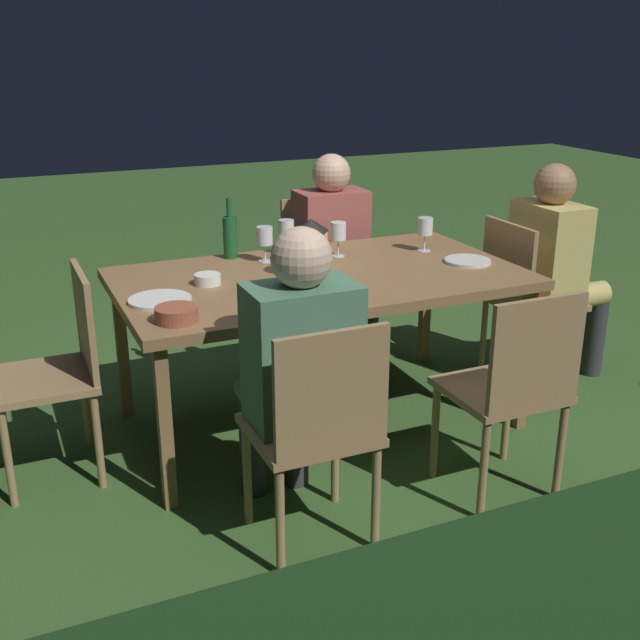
{
  "coord_description": "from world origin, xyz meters",
  "views": [
    {
      "loc": [
        1.36,
        3.07,
        1.73
      ],
      "look_at": [
        0.0,
        0.0,
        0.51
      ],
      "focal_mm": 43.65,
      "sensor_mm": 36.0,
      "label": 1
    }
  ],
  "objects_px": {
    "wine_glass_c": "(265,238)",
    "bowl_dip": "(177,314)",
    "chair_side_right_a": "(513,385)",
    "person_in_rust": "(336,249)",
    "wine_glass_b": "(338,233)",
    "bowl_olives": "(312,259)",
    "person_in_green": "(296,364)",
    "bowl_salad": "(258,295)",
    "plate_a": "(468,261)",
    "green_bottle_on_table": "(230,236)",
    "person_in_mustard": "(557,262)",
    "plate_b": "(160,300)",
    "chair_side_left_a": "(321,267)",
    "dining_table": "(320,285)",
    "chair_head_near": "(523,294)",
    "chair_side_right_b": "(318,426)",
    "wine_glass_a": "(425,228)",
    "wine_glass_d": "(286,230)",
    "bowl_bread": "(207,279)",
    "chair_head_far": "(60,365)",
    "lantern_centerpiece": "(311,245)"
  },
  "relations": [
    {
      "from": "wine_glass_b",
      "to": "plate_a",
      "type": "xyz_separation_m",
      "value": [
        -0.51,
        0.35,
        -0.11
      ]
    },
    {
      "from": "chair_side_right_b",
      "to": "bowl_bread",
      "type": "height_order",
      "value": "chair_side_right_b"
    },
    {
      "from": "wine_glass_b",
      "to": "plate_a",
      "type": "height_order",
      "value": "wine_glass_b"
    },
    {
      "from": "wine_glass_c",
      "to": "bowl_dip",
      "type": "distance_m",
      "value": 0.88
    },
    {
      "from": "wine_glass_c",
      "to": "bowl_dip",
      "type": "relative_size",
      "value": 1.04
    },
    {
      "from": "wine_glass_c",
      "to": "green_bottle_on_table",
      "type": "bearing_deg",
      "value": -45.65
    },
    {
      "from": "chair_head_near",
      "to": "chair_side_right_b",
      "type": "relative_size",
      "value": 1.0
    },
    {
      "from": "chair_side_right_a",
      "to": "chair_side_left_a",
      "type": "xyz_separation_m",
      "value": [
        0.0,
        -1.8,
        0.0
      ]
    },
    {
      "from": "chair_head_near",
      "to": "chair_side_right_b",
      "type": "xyz_separation_m",
      "value": [
        1.56,
        0.9,
        0.0
      ]
    },
    {
      "from": "bowl_salad",
      "to": "person_in_rust",
      "type": "bearing_deg",
      "value": -129.96
    },
    {
      "from": "dining_table",
      "to": "chair_head_far",
      "type": "relative_size",
      "value": 2.08
    },
    {
      "from": "green_bottle_on_table",
      "to": "plate_b",
      "type": "bearing_deg",
      "value": 48.4
    },
    {
      "from": "bowl_olives",
      "to": "bowl_bread",
      "type": "height_order",
      "value": "bowl_olives"
    },
    {
      "from": "green_bottle_on_table",
      "to": "wine_glass_b",
      "type": "bearing_deg",
      "value": 159.17
    },
    {
      "from": "chair_side_left_a",
      "to": "bowl_dip",
      "type": "relative_size",
      "value": 5.33
    },
    {
      "from": "chair_head_far",
      "to": "wine_glass_b",
      "type": "xyz_separation_m",
      "value": [
        -1.35,
        -0.24,
        0.36
      ]
    },
    {
      "from": "person_in_green",
      "to": "bowl_salad",
      "type": "bearing_deg",
      "value": -93.47
    },
    {
      "from": "wine_glass_a",
      "to": "bowl_bread",
      "type": "bearing_deg",
      "value": 5.28
    },
    {
      "from": "dining_table",
      "to": "chair_side_right_b",
      "type": "height_order",
      "value": "chair_side_right_b"
    },
    {
      "from": "person_in_mustard",
      "to": "wine_glass_b",
      "type": "relative_size",
      "value": 6.8
    },
    {
      "from": "chair_side_right_a",
      "to": "person_in_mustard",
      "type": "bearing_deg",
      "value": -136.32
    },
    {
      "from": "person_in_mustard",
      "to": "chair_side_right_b",
      "type": "height_order",
      "value": "person_in_mustard"
    },
    {
      "from": "chair_side_left_a",
      "to": "bowl_dip",
      "type": "xyz_separation_m",
      "value": [
        1.15,
        1.25,
        0.28
      ]
    },
    {
      "from": "chair_side_right_a",
      "to": "person_in_rust",
      "type": "distance_m",
      "value": 1.61
    },
    {
      "from": "chair_head_far",
      "to": "plate_a",
      "type": "relative_size",
      "value": 3.98
    },
    {
      "from": "chair_head_far",
      "to": "person_in_green",
      "type": "height_order",
      "value": "person_in_green"
    },
    {
      "from": "green_bottle_on_table",
      "to": "wine_glass_c",
      "type": "relative_size",
      "value": 1.72
    },
    {
      "from": "person_in_rust",
      "to": "lantern_centerpiece",
      "type": "height_order",
      "value": "person_in_rust"
    },
    {
      "from": "person_in_mustard",
      "to": "plate_b",
      "type": "height_order",
      "value": "person_in_mustard"
    },
    {
      "from": "chair_head_near",
      "to": "chair_side_right_b",
      "type": "distance_m",
      "value": 1.8
    },
    {
      "from": "wine_glass_a",
      "to": "wine_glass_d",
      "type": "bearing_deg",
      "value": -19.46
    },
    {
      "from": "bowl_olives",
      "to": "bowl_bread",
      "type": "distance_m",
      "value": 0.54
    },
    {
      "from": "chair_side_left_a",
      "to": "wine_glass_b",
      "type": "relative_size",
      "value": 5.15
    },
    {
      "from": "person_in_mustard",
      "to": "bowl_olives",
      "type": "xyz_separation_m",
      "value": [
        1.32,
        -0.15,
        0.12
      ]
    },
    {
      "from": "wine_glass_b",
      "to": "bowl_bread",
      "type": "bearing_deg",
      "value": 14.8
    },
    {
      "from": "chair_side_left_a",
      "to": "chair_side_right_a",
      "type": "bearing_deg",
      "value": 90.0
    },
    {
      "from": "wine_glass_b",
      "to": "bowl_olives",
      "type": "xyz_separation_m",
      "value": [
        0.18,
        0.1,
        -0.09
      ]
    },
    {
      "from": "lantern_centerpiece",
      "to": "plate_b",
      "type": "height_order",
      "value": "lantern_centerpiece"
    },
    {
      "from": "plate_a",
      "to": "bowl_olives",
      "type": "xyz_separation_m",
      "value": [
        0.69,
        -0.25,
        0.02
      ]
    },
    {
      "from": "person_in_green",
      "to": "chair_head_far",
      "type": "bearing_deg",
      "value": -43.33
    },
    {
      "from": "green_bottle_on_table",
      "to": "wine_glass_c",
      "type": "bearing_deg",
      "value": 134.35
    },
    {
      "from": "person_in_green",
      "to": "chair_side_left_a",
      "type": "bearing_deg",
      "value": -116.92
    },
    {
      "from": "chair_side_right_b",
      "to": "bowl_bread",
      "type": "xyz_separation_m",
      "value": [
        0.1,
        -0.95,
        0.27
      ]
    },
    {
      "from": "green_bottle_on_table",
      "to": "person_in_mustard",
      "type": "bearing_deg",
      "value": 165.3
    },
    {
      "from": "chair_side_right_b",
      "to": "wine_glass_a",
      "type": "bearing_deg",
      "value": -134.62
    },
    {
      "from": "chair_side_right_a",
      "to": "chair_head_far",
      "type": "distance_m",
      "value": 1.8
    },
    {
      "from": "dining_table",
      "to": "chair_side_left_a",
      "type": "bearing_deg",
      "value": -114.35
    },
    {
      "from": "plate_a",
      "to": "dining_table",
      "type": "bearing_deg",
      "value": -8.41
    },
    {
      "from": "chair_side_right_a",
      "to": "wine_glass_b",
      "type": "height_order",
      "value": "wine_glass_b"
    },
    {
      "from": "person_in_rust",
      "to": "chair_side_left_a",
      "type": "bearing_deg",
      "value": -90.0
    }
  ]
}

